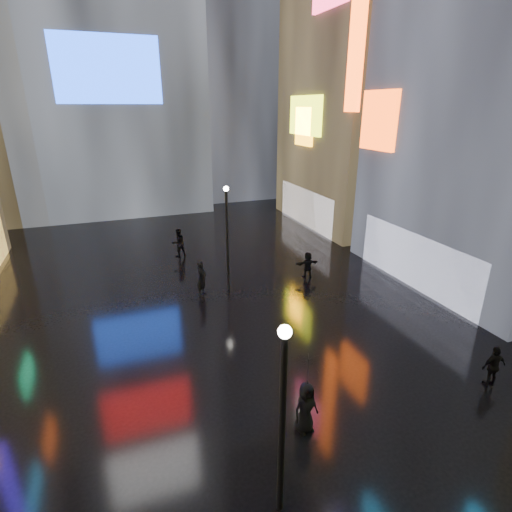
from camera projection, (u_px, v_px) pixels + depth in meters
ground at (204, 294)px, 21.18m from camera, size 140.00×140.00×0.00m
building_right_far at (371, 41)px, 30.21m from camera, size 10.28×12.00×28.00m
tower_flank_right at (223, 26)px, 40.90m from camera, size 12.00×12.00×34.00m
lamp_near at (282, 414)px, 8.89m from camera, size 0.30×0.30×5.20m
lamp_far at (227, 225)px, 22.91m from camera, size 0.30×0.30×5.20m
pedestrian_3 at (494, 366)px, 14.04m from camera, size 0.96×0.49×1.57m
pedestrian_4 at (306, 407)px, 12.04m from camera, size 0.91×0.68×1.69m
pedestrian_5 at (308, 265)px, 23.04m from camera, size 1.43×0.51×1.52m
pedestrian_6 at (202, 278)px, 20.78m from camera, size 0.79×0.82×1.90m
pedestrian_7 at (178, 243)px, 26.20m from camera, size 1.06×0.92×1.88m
umbrella_2 at (308, 371)px, 11.58m from camera, size 1.38×1.38×0.91m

